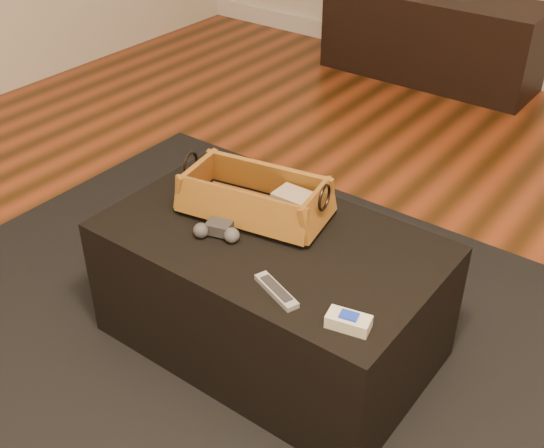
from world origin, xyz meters
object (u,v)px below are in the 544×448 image
Objects in this scene: wicker_basket at (255,199)px; game_controller at (217,231)px; silver_remote at (276,291)px; cream_gadget at (349,321)px; ottoman at (271,291)px; tv_remote at (246,207)px; media_cabinet at (432,37)px.

game_controller is (-0.01, -0.17, -0.03)m from wicker_basket.
wicker_basket is at bearing 87.10° from game_controller.
wicker_basket reaches higher than game_controller.
silver_remote is 0.22m from cream_gadget.
ottoman is 0.29m from wicker_basket.
ottoman is 4.18× the size of tv_remote.
media_cabinet is at bearing 111.10° from cream_gadget.
tv_remote is at bearing -78.20° from media_cabinet.
ottoman is at bearing -75.53° from media_cabinet.
tv_remote is 2.04× the size of cream_gadget.
cream_gadget is at bearing -28.21° from wicker_basket.
tv_remote is (0.50, -2.39, 0.21)m from media_cabinet.
ottoman is 0.28m from tv_remote.
wicker_basket is (0.02, 0.02, 0.03)m from tv_remote.
game_controller is (0.51, -2.54, 0.21)m from media_cabinet.
ottoman is 0.49m from cream_gadget.
media_cabinet is 2.45m from tv_remote.
tv_remote is 0.39m from silver_remote.
silver_remote is (0.30, -0.25, -0.02)m from tv_remote.
game_controller is 0.90× the size of silver_remote.
silver_remote is at bearing -43.84° from wicker_basket.
wicker_basket is (-0.11, 0.07, 0.26)m from ottoman.
cream_gadget is at bearing -27.29° from ottoman.
tv_remote is (-0.13, 0.05, 0.24)m from ottoman.
media_cabinet reaches higher than cream_gadget.
game_controller reaches higher than silver_remote.
wicker_basket is (0.52, -2.37, 0.24)m from media_cabinet.
media_cabinet is at bearing 101.38° from game_controller.
wicker_basket is 2.97× the size of silver_remote.
wicker_basket reaches higher than tv_remote.
silver_remote is (0.17, -0.20, 0.22)m from ottoman.
silver_remote is (0.29, -0.10, -0.01)m from game_controller.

